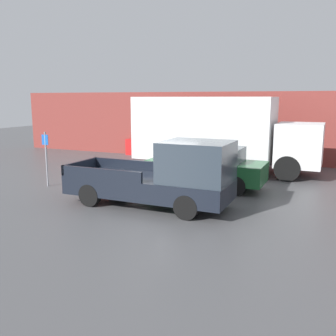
% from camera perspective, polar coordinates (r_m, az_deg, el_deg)
% --- Properties ---
extents(ground_plane, '(60.00, 60.00, 0.00)m').
position_cam_1_polar(ground_plane, '(13.09, -1.87, -4.74)').
color(ground_plane, '#4C4C4F').
extents(building_wall, '(28.00, 0.15, 3.81)m').
position_cam_1_polar(building_wall, '(21.15, 8.88, 6.26)').
color(building_wall, brown).
rests_on(building_wall, ground).
extents(pickup_truck, '(5.41, 1.96, 2.18)m').
position_cam_1_polar(pickup_truck, '(11.87, -0.45, -1.39)').
color(pickup_truck, black).
rests_on(pickup_truck, ground).
extents(car, '(4.52, 1.85, 1.61)m').
position_cam_1_polar(car, '(14.72, 5.98, 0.23)').
color(car, '#1E592D').
rests_on(car, ground).
extents(delivery_truck, '(8.73, 2.42, 3.52)m').
position_cam_1_polar(delivery_truck, '(18.06, 7.41, 5.55)').
color(delivery_truck, white).
rests_on(delivery_truck, ground).
extents(parking_sign, '(0.30, 0.07, 2.16)m').
position_cam_1_polar(parking_sign, '(15.49, -18.07, 1.78)').
color(parking_sign, gray).
rests_on(parking_sign, ground).
extents(newspaper_box, '(0.45, 0.40, 0.98)m').
position_cam_1_polar(newspaper_box, '(23.29, -5.78, 3.22)').
color(newspaper_box, red).
rests_on(newspaper_box, ground).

